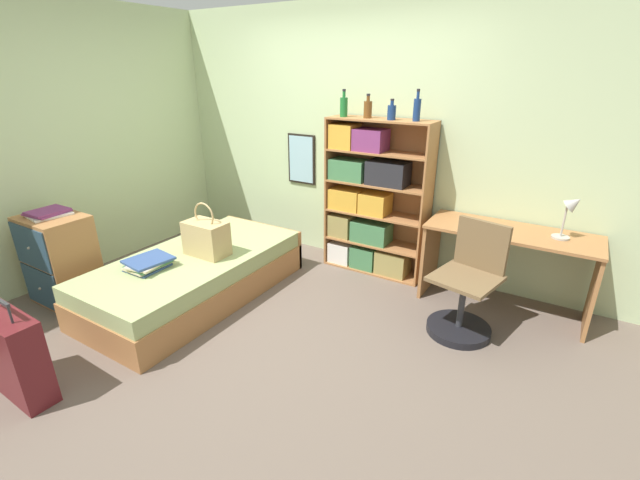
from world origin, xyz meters
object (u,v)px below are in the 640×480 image
Objects in this scene: bottle_green at (344,106)px; bed at (197,275)px; handbag at (206,238)px; magazine_pile_on_dresser at (48,213)px; desk at (508,253)px; bookcase at (368,203)px; book_stack_on_bed at (149,263)px; desk_lamp at (571,210)px; suitcase at (14,355)px; bottle_clear at (392,112)px; dresser at (61,259)px; bottle_blue at (417,109)px; desk_chair at (465,299)px; bottle_brown at (368,109)px.

bed is at bearing -120.94° from bottle_green.
handbag is (0.09, 0.07, 0.37)m from bed.
magazine_pile_on_dresser is 0.25× the size of desk.
bed is at bearing -128.29° from bookcase.
desk_lamp reaches higher than book_stack_on_bed.
bed is 1.54m from suitcase.
handbag is 2.67× the size of bottle_clear.
bed is 5.24× the size of book_stack_on_bed.
dresser is at bearing -150.24° from desk.
bed is at bearing -155.74° from desk_lamp.
bottle_blue is at bearing 46.90° from book_stack_on_bed.
magazine_pile_on_dresser is (-0.04, 0.01, 0.43)m from dresser.
bed is 2.51× the size of dresser.
magazine_pile_on_dresser reaches higher than book_stack_on_bed.
bottle_green is at bearing 49.05° from dresser.
desk is at bearing -176.76° from desk_lamp.
bookcase reaches higher than book_stack_on_bed.
bed is 2.77m from desk.
magazine_pile_on_dresser is at bearing -138.86° from bottle_clear.
dresser reaches higher than desk.
desk_chair is at bearing -109.04° from desk.
bottle_clear is 1.68m from desk_lamp.
bottle_clear is at bearing 41.14° from magazine_pile_on_dresser.
book_stack_on_bed is at bearing 17.39° from magazine_pile_on_dresser.
handbag reaches higher than desk_chair.
desk is at bearing -5.07° from bottle_blue.
suitcase is at bearing -84.24° from book_stack_on_bed.
desk_chair is at bearing -27.81° from bottle_brown.
dresser is 3.70× the size of bottle_brown.
magazine_pile_on_dresser is at bearing -135.14° from bottle_brown.
bottle_clear is 0.20× the size of desk_chair.
bed is 2.22m from bottle_brown.
bottle_brown is 0.16× the size of desk.
desk_chair is (2.26, 2.23, -0.01)m from suitcase.
handbag is at bearing -119.25° from bottle_green.
bottle_clear is (1.40, 1.71, 1.16)m from book_stack_on_bed.
desk_lamp is (1.80, -0.07, -0.66)m from bottle_brown.
magazine_pile_on_dresser is (-1.09, -0.75, 0.26)m from handbag.
book_stack_on_bed is 0.28× the size of desk.
handbag is at bearing 66.12° from book_stack_on_bed.
bottle_green reaches higher than book_stack_on_bed.
desk_chair reaches higher than dresser.
bookcase reaches higher than desk.
bed is 2.36m from desk_chair.
dresser is 0.52× the size of bookcase.
magazine_pile_on_dresser is 3.96m from desk.
suitcase is (0.11, -1.13, -0.16)m from book_stack_on_bed.
book_stack_on_bed is 3.05m from desk.
bottle_brown is at bearing 177.88° from desk_lamp.
bottle_blue is (0.44, -0.02, 0.94)m from bookcase.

